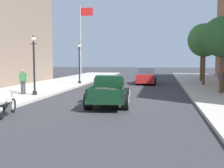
{
  "coord_description": "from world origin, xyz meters",
  "views": [
    {
      "loc": [
        2.7,
        -14.56,
        2.44
      ],
      "look_at": [
        -0.17,
        1.03,
        1.0
      ],
      "focal_mm": 43.35,
      "sensor_mm": 36.0,
      "label": 1
    }
  ],
  "objects_px": {
    "street_tree_third": "(202,38)",
    "street_lamp_far": "(79,60)",
    "pedestrian_sidewalk_left": "(23,80)",
    "pedestrian_sidewalk_right": "(222,79)",
    "hotrod_truck_dark_green": "(109,91)",
    "street_tree_second": "(205,40)",
    "street_lamp_near": "(34,60)",
    "car_background_red": "(146,76)",
    "street_tree_farthest": "(203,49)",
    "street_tree_nearest": "(223,37)",
    "flagpole": "(82,34)",
    "motorcycle_parked": "(8,106)"
  },
  "relations": [
    {
      "from": "street_tree_third",
      "to": "street_lamp_far",
      "type": "bearing_deg",
      "value": -156.18
    },
    {
      "from": "car_background_red",
      "to": "street_tree_nearest",
      "type": "bearing_deg",
      "value": -54.44
    },
    {
      "from": "street_tree_third",
      "to": "flagpole",
      "type": "bearing_deg",
      "value": 165.56
    },
    {
      "from": "street_lamp_far",
      "to": "hotrod_truck_dark_green",
      "type": "bearing_deg",
      "value": -64.84
    },
    {
      "from": "street_lamp_near",
      "to": "street_tree_farthest",
      "type": "distance_m",
      "value": 25.24
    },
    {
      "from": "pedestrian_sidewalk_right",
      "to": "street_tree_third",
      "type": "xyz_separation_m",
      "value": [
        -0.04,
        10.07,
        3.66
      ]
    },
    {
      "from": "street_tree_nearest",
      "to": "street_tree_second",
      "type": "xyz_separation_m",
      "value": [
        -0.25,
        6.24,
        0.21
      ]
    },
    {
      "from": "hotrod_truck_dark_green",
      "to": "street_tree_farthest",
      "type": "xyz_separation_m",
      "value": [
        8.11,
        23.23,
        3.1
      ]
    },
    {
      "from": "motorcycle_parked",
      "to": "flagpole",
      "type": "height_order",
      "value": "flagpole"
    },
    {
      "from": "car_background_red",
      "to": "street_tree_second",
      "type": "xyz_separation_m",
      "value": [
        5.26,
        -1.47,
        3.4
      ]
    },
    {
      "from": "street_tree_second",
      "to": "pedestrian_sidewalk_left",
      "type": "bearing_deg",
      "value": -143.75
    },
    {
      "from": "street_lamp_far",
      "to": "pedestrian_sidewalk_right",
      "type": "bearing_deg",
      "value": -21.82
    },
    {
      "from": "street_tree_nearest",
      "to": "street_tree_second",
      "type": "distance_m",
      "value": 6.25
    },
    {
      "from": "motorcycle_parked",
      "to": "car_background_red",
      "type": "height_order",
      "value": "car_background_red"
    },
    {
      "from": "motorcycle_parked",
      "to": "pedestrian_sidewalk_left",
      "type": "distance_m",
      "value": 6.33
    },
    {
      "from": "street_lamp_far",
      "to": "street_tree_second",
      "type": "bearing_deg",
      "value": 3.89
    },
    {
      "from": "hotrod_truck_dark_green",
      "to": "street_tree_second",
      "type": "height_order",
      "value": "street_tree_second"
    },
    {
      "from": "flagpole",
      "to": "motorcycle_parked",
      "type": "bearing_deg",
      "value": -81.28
    },
    {
      "from": "motorcycle_parked",
      "to": "street_lamp_near",
      "type": "bearing_deg",
      "value": 105.26
    },
    {
      "from": "street_lamp_near",
      "to": "car_background_red",
      "type": "bearing_deg",
      "value": 58.91
    },
    {
      "from": "street_tree_third",
      "to": "street_tree_farthest",
      "type": "height_order",
      "value": "street_tree_third"
    },
    {
      "from": "pedestrian_sidewalk_right",
      "to": "street_tree_third",
      "type": "bearing_deg",
      "value": 90.24
    },
    {
      "from": "pedestrian_sidewalk_left",
      "to": "hotrod_truck_dark_green",
      "type": "bearing_deg",
      "value": -18.23
    },
    {
      "from": "car_background_red",
      "to": "street_tree_nearest",
      "type": "distance_m",
      "value": 9.99
    },
    {
      "from": "street_lamp_far",
      "to": "street_tree_farthest",
      "type": "bearing_deg",
      "value": 43.97
    },
    {
      "from": "street_tree_second",
      "to": "street_tree_third",
      "type": "distance_m",
      "value": 4.54
    },
    {
      "from": "hotrod_truck_dark_green",
      "to": "street_tree_second",
      "type": "bearing_deg",
      "value": 60.07
    },
    {
      "from": "street_lamp_far",
      "to": "flagpole",
      "type": "bearing_deg",
      "value": 104.78
    },
    {
      "from": "hotrod_truck_dark_green",
      "to": "street_tree_third",
      "type": "height_order",
      "value": "street_tree_third"
    },
    {
      "from": "motorcycle_parked",
      "to": "flagpole",
      "type": "bearing_deg",
      "value": 98.72
    },
    {
      "from": "street_tree_nearest",
      "to": "flagpole",
      "type": "bearing_deg",
      "value": 134.46
    },
    {
      "from": "street_tree_farthest",
      "to": "street_tree_third",
      "type": "bearing_deg",
      "value": -98.9
    },
    {
      "from": "car_background_red",
      "to": "street_tree_third",
      "type": "height_order",
      "value": "street_tree_third"
    },
    {
      "from": "car_background_red",
      "to": "street_tree_farthest",
      "type": "xyz_separation_m",
      "value": [
        6.82,
        10.38,
        3.09
      ]
    },
    {
      "from": "pedestrian_sidewalk_right",
      "to": "street_tree_farthest",
      "type": "relative_size",
      "value": 0.34
    },
    {
      "from": "motorcycle_parked",
      "to": "car_background_red",
      "type": "bearing_deg",
      "value": 73.09
    },
    {
      "from": "street_lamp_near",
      "to": "street_tree_nearest",
      "type": "bearing_deg",
      "value": 14.98
    },
    {
      "from": "street_tree_nearest",
      "to": "street_tree_second",
      "type": "bearing_deg",
      "value": 92.26
    },
    {
      "from": "street_lamp_near",
      "to": "street_tree_nearest",
      "type": "distance_m",
      "value": 12.63
    },
    {
      "from": "street_tree_third",
      "to": "street_tree_second",
      "type": "bearing_deg",
      "value": -95.18
    },
    {
      "from": "pedestrian_sidewalk_right",
      "to": "street_tree_nearest",
      "type": "xyz_separation_m",
      "value": [
        -0.2,
        -0.66,
        2.86
      ]
    },
    {
      "from": "pedestrian_sidewalk_left",
      "to": "pedestrian_sidewalk_right",
      "type": "bearing_deg",
      "value": 15.92
    },
    {
      "from": "street_lamp_far",
      "to": "car_background_red",
      "type": "bearing_deg",
      "value": 19.74
    },
    {
      "from": "hotrod_truck_dark_green",
      "to": "street_lamp_far",
      "type": "bearing_deg",
      "value": 115.16
    },
    {
      "from": "hotrod_truck_dark_green",
      "to": "pedestrian_sidewalk_left",
      "type": "bearing_deg",
      "value": 161.77
    },
    {
      "from": "street_tree_second",
      "to": "hotrod_truck_dark_green",
      "type": "bearing_deg",
      "value": -119.93
    },
    {
      "from": "motorcycle_parked",
      "to": "street_tree_farthest",
      "type": "distance_m",
      "value": 29.7
    },
    {
      "from": "street_lamp_far",
      "to": "street_tree_third",
      "type": "xyz_separation_m",
      "value": [
        11.94,
        5.27,
        2.36
      ]
    },
    {
      "from": "street_lamp_far",
      "to": "street_lamp_near",
      "type": "bearing_deg",
      "value": -92.17
    },
    {
      "from": "street_lamp_near",
      "to": "street_tree_third",
      "type": "bearing_deg",
      "value": 48.7
    }
  ]
}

